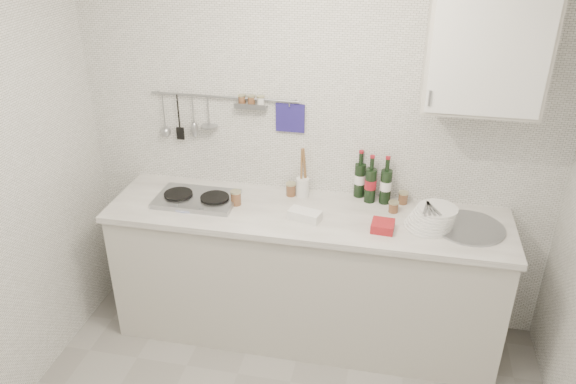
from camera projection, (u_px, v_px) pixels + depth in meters
The scene contains 14 objects.
back_wall at pixel (316, 143), 3.51m from camera, with size 3.00×0.02×2.50m, color silver.
counter at pixel (306, 278), 3.62m from camera, with size 2.44×0.64×0.96m.
wall_rail at pixel (221, 112), 3.50m from camera, with size 0.98×0.09×0.34m.
wall_cabinet at pixel (487, 43), 2.86m from camera, with size 0.60×0.38×0.70m.
plate_stack_hob at pixel (192, 199), 3.52m from camera, with size 0.32×0.32×0.03m.
plate_stack_sink at pixel (432, 218), 3.23m from camera, with size 0.30×0.28×0.12m.
wine_bottles at pixel (372, 178), 3.47m from camera, with size 0.24×0.13×0.31m.
butter_dish at pixel (305, 215), 3.31m from camera, with size 0.19×0.09×0.06m, color white.
strawberry_punnet at pixel (383, 226), 3.20m from camera, with size 0.13×0.13×0.05m, color #B81430.
utensil_crock at pixel (303, 185), 3.55m from camera, with size 0.08×0.08×0.34m.
jar_a at pixel (291, 189), 3.57m from camera, with size 0.06×0.06×0.09m.
jar_b at pixel (403, 198), 3.48m from camera, with size 0.06×0.06×0.08m.
jar_c at pixel (393, 207), 3.38m from camera, with size 0.06×0.06×0.07m.
jar_d at pixel (236, 198), 3.46m from camera, with size 0.07×0.07×0.09m.
Camera 1 is at (0.49, -1.82, 2.59)m, focal length 35.00 mm.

